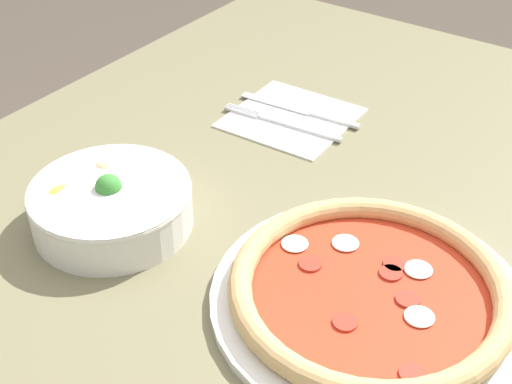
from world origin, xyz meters
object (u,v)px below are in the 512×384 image
(pizza, at_px, (370,292))
(bowl, at_px, (111,203))
(fork, at_px, (283,123))
(knife, at_px, (304,111))

(pizza, height_order, bowl, bowl)
(fork, xyz_separation_m, knife, (0.05, -0.01, -0.00))
(bowl, height_order, knife, bowl)
(bowl, bearing_deg, pizza, -79.80)
(pizza, bearing_deg, bowl, 100.20)
(pizza, relative_size, knife, 1.69)
(fork, bearing_deg, pizza, 132.63)
(pizza, xyz_separation_m, bowl, (-0.06, 0.32, 0.02))
(bowl, relative_size, fork, 1.00)
(fork, bearing_deg, bowl, 78.13)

